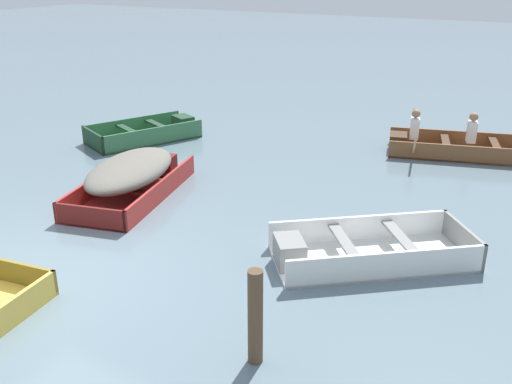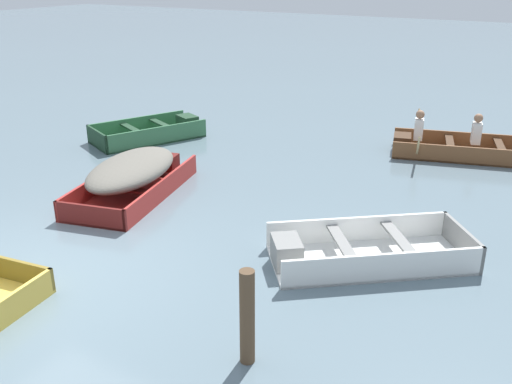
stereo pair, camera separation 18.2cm
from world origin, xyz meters
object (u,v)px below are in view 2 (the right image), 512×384
object	(u,v)px
rowboat_wooden_brown_with_crew	(463,147)
mooring_post	(247,317)
skiff_red_mid_moored	(133,173)
skiff_white_near_moored	(360,252)
skiff_green_far_moored	(153,132)

from	to	relation	value
rowboat_wooden_brown_with_crew	mooring_post	bearing A→B (deg)	-93.33
skiff_red_mid_moored	rowboat_wooden_brown_with_crew	bearing A→B (deg)	48.62
mooring_post	skiff_white_near_moored	bearing A→B (deg)	84.71
skiff_white_near_moored	skiff_red_mid_moored	bearing A→B (deg)	175.63
mooring_post	skiff_green_far_moored	bearing A→B (deg)	136.29
skiff_white_near_moored	skiff_red_mid_moored	size ratio (longest dim) A/B	0.94
skiff_green_far_moored	rowboat_wooden_brown_with_crew	distance (m)	6.89
rowboat_wooden_brown_with_crew	mooring_post	distance (m)	8.08
skiff_white_near_moored	mooring_post	bearing A→B (deg)	-95.29
skiff_white_near_moored	rowboat_wooden_brown_with_crew	distance (m)	5.49
skiff_white_near_moored	rowboat_wooden_brown_with_crew	world-z (taller)	rowboat_wooden_brown_with_crew
mooring_post	rowboat_wooden_brown_with_crew	bearing A→B (deg)	86.67
skiff_white_near_moored	rowboat_wooden_brown_with_crew	bearing A→B (deg)	87.59
skiff_red_mid_moored	skiff_white_near_moored	bearing A→B (deg)	-4.37
mooring_post	skiff_red_mid_moored	bearing A→B (deg)	144.57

